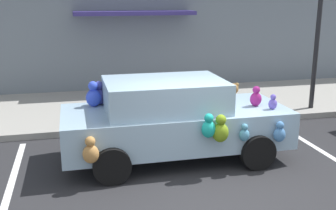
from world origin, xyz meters
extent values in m
plane|color=#262628|center=(0.00, 0.00, 0.00)|extent=(60.00, 60.00, 0.00)
cube|color=gray|center=(0.00, 5.00, 0.07)|extent=(24.00, 4.00, 0.15)
cube|color=navy|center=(-0.20, 6.60, 2.55)|extent=(3.60, 1.10, 0.12)
cube|color=silver|center=(2.69, 1.00, 0.00)|extent=(0.12, 3.60, 0.01)
cube|color=silver|center=(-3.23, 1.00, 0.00)|extent=(0.12, 3.60, 0.01)
cube|color=#95B4C7|center=(-0.27, 1.32, 0.64)|extent=(4.21, 1.73, 0.68)
cube|color=#95B4C7|center=(-0.48, 1.32, 1.26)|extent=(2.19, 1.52, 0.56)
cylinder|color=black|center=(1.04, 2.18, 0.32)|extent=(0.64, 0.22, 0.64)
cylinder|color=black|center=(1.04, 0.46, 0.32)|extent=(0.64, 0.22, 0.64)
cylinder|color=black|center=(-1.57, 2.18, 0.32)|extent=(0.64, 0.22, 0.64)
cylinder|color=black|center=(-1.57, 0.46, 0.32)|extent=(0.64, 0.22, 0.64)
ellipsoid|color=#19AB9B|center=(0.06, 0.36, 0.86)|extent=(0.25, 0.20, 0.29)
sphere|color=#19AB9B|center=(0.06, 0.36, 1.06)|extent=(0.16, 0.16, 0.16)
ellipsoid|color=#29AFEF|center=(0.58, 1.97, 1.15)|extent=(0.28, 0.23, 0.34)
sphere|color=#29AFEF|center=(0.58, 1.97, 1.38)|extent=(0.18, 0.18, 0.18)
ellipsoid|color=#D73CD2|center=(0.59, 1.70, 1.12)|extent=(0.23, 0.19, 0.27)
sphere|color=#D73CD2|center=(0.59, 1.70, 1.31)|extent=(0.15, 0.15, 0.15)
ellipsoid|color=#9F1A5D|center=(-1.24, 1.89, 1.13)|extent=(0.24, 0.20, 0.28)
sphere|color=#9F1A5D|center=(-1.24, 1.89, 1.32)|extent=(0.15, 0.15, 0.15)
ellipsoid|color=blue|center=(-1.75, 1.85, 1.15)|extent=(0.29, 0.23, 0.34)
sphere|color=blue|center=(-1.75, 1.85, 1.39)|extent=(0.18, 0.18, 0.18)
ellipsoid|color=#B57E40|center=(-1.91, 0.35, 0.60)|extent=(0.26, 0.21, 0.31)
sphere|color=#B57E40|center=(-1.91, 0.35, 0.81)|extent=(0.17, 0.17, 0.17)
ellipsoid|color=#40469D|center=(-1.64, 1.96, 1.14)|extent=(0.27, 0.22, 0.32)
sphere|color=#40469D|center=(-1.64, 1.96, 1.37)|extent=(0.17, 0.17, 0.17)
ellipsoid|color=teal|center=(0.73, 0.38, 0.69)|extent=(0.18, 0.15, 0.22)
sphere|color=teal|center=(0.73, 0.38, 0.84)|extent=(0.12, 0.12, 0.12)
ellipsoid|color=#604FB5|center=(1.49, 0.87, 1.08)|extent=(0.17, 0.14, 0.20)
sphere|color=#604FB5|center=(1.49, 0.87, 1.22)|extent=(0.11, 0.11, 0.11)
ellipsoid|color=teal|center=(1.40, 0.37, 0.65)|extent=(0.22, 0.18, 0.26)
sphere|color=teal|center=(1.40, 0.37, 0.83)|extent=(0.14, 0.14, 0.14)
ellipsoid|color=#8F1C67|center=(1.28, 1.15, 1.12)|extent=(0.23, 0.19, 0.27)
sphere|color=#8F1C67|center=(1.28, 1.15, 1.30)|extent=(0.15, 0.15, 0.15)
ellipsoid|color=olive|center=(0.27, 0.34, 0.79)|extent=(0.28, 0.23, 0.33)
sphere|color=olive|center=(0.27, 0.34, 1.02)|extent=(0.18, 0.18, 0.18)
ellipsoid|color=#9E723D|center=(1.85, 3.64, 0.40)|extent=(0.40, 0.33, 0.50)
sphere|color=#9E723D|center=(1.85, 3.64, 0.75)|extent=(0.28, 0.28, 0.28)
sphere|color=#9E723D|center=(1.75, 3.64, 0.85)|extent=(0.12, 0.12, 0.12)
sphere|color=#9E723D|center=(1.95, 3.64, 0.85)|extent=(0.12, 0.12, 0.12)
cylinder|color=black|center=(4.04, 3.50, 1.76)|extent=(0.12, 0.12, 3.22)
camera|label=1|loc=(-2.13, -5.85, 3.03)|focal=43.65mm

